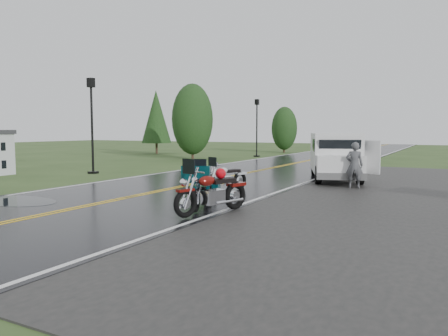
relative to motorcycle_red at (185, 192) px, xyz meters
name	(u,v)px	position (x,y,z in m)	size (l,w,h in m)	color
ground	(113,202)	(-3.50, 1.29, -0.71)	(120.00, 120.00, 0.00)	#2D471E
road	(250,173)	(-3.50, 11.29, -0.69)	(8.00, 100.00, 0.04)	black
motorcycle_red	(185,192)	(0.00, 0.00, 0.00)	(0.87, 2.40, 1.42)	#5C0E0A
motorcycle_teal	(195,188)	(-0.17, 0.73, -0.01)	(0.86, 2.36, 1.40)	#053137
motorcycle_silver	(210,177)	(-1.55, 3.91, -0.11)	(0.74, 2.04, 1.21)	#B6B9BE
van_white	(319,159)	(0.88, 8.38, 0.34)	(2.01, 5.35, 2.10)	silver
person_at_van	(354,166)	(2.41, 7.80, 0.15)	(0.63, 0.41, 1.72)	#494A4E
lamp_post_near_left	(92,126)	(-10.38, 7.37, 1.70)	(0.41, 0.41, 4.82)	black
lamp_post_far_left	(257,128)	(-8.73, 23.95, 1.66)	(0.41, 0.41, 4.73)	black
tree_left_mid	(193,127)	(-11.84, 19.07, 1.71)	(3.09, 3.09, 4.83)	#1E3D19
tree_left_far	(284,133)	(-9.02, 31.13, 1.18)	(2.46, 2.46, 3.78)	#1E3D19
pine_left_far	(156,123)	(-18.73, 23.75, 2.13)	(2.73, 2.73, 5.69)	#1E3D19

